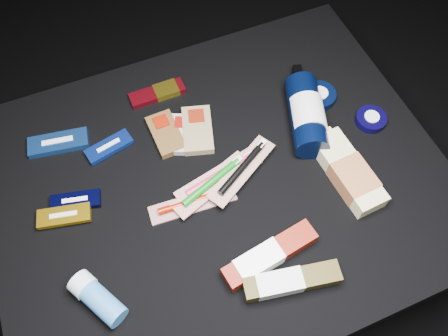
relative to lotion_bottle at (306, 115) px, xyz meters
name	(u,v)px	position (x,y,z in m)	size (l,w,h in m)	color
ground	(221,240)	(-0.24, -0.06, -0.44)	(3.00, 3.00, 0.00)	black
cloth_table	(220,214)	(-0.24, -0.06, -0.24)	(0.98, 0.78, 0.40)	black
luna_bar_0	(58,143)	(-0.54, 0.17, -0.03)	(0.14, 0.07, 0.02)	#1A4898
luna_bar_1	(109,147)	(-0.44, 0.11, -0.03)	(0.11, 0.06, 0.01)	#12319E
luna_bar_2	(76,201)	(-0.54, 0.01, -0.03)	(0.11, 0.06, 0.01)	black
luna_bar_3	(64,216)	(-0.57, -0.02, -0.02)	(0.11, 0.06, 0.01)	#B0820E
clif_bar_0	(165,132)	(-0.31, 0.10, -0.03)	(0.06, 0.12, 0.02)	#533718
clif_bar_1	(181,133)	(-0.27, 0.08, -0.03)	(0.09, 0.12, 0.02)	#9E9E98
clif_bar_2	(197,128)	(-0.24, 0.08, -0.03)	(0.10, 0.14, 0.02)	olive
power_bar	(160,92)	(-0.28, 0.21, -0.03)	(0.13, 0.04, 0.02)	maroon
lotion_bottle	(306,115)	(0.00, 0.00, 0.00)	(0.13, 0.25, 0.08)	black
cream_tin_upper	(319,96)	(0.07, 0.05, -0.03)	(0.08, 0.08, 0.02)	black
cream_tin_lower	(371,119)	(0.15, -0.05, -0.03)	(0.07, 0.07, 0.02)	black
bodywash_bottle	(349,173)	(0.02, -0.16, -0.02)	(0.08, 0.21, 0.04)	beige
deodorant_stick	(97,298)	(-0.55, -0.21, -0.02)	(0.10, 0.12, 0.05)	#316BA9
toothbrush_pack_0	(194,202)	(-0.31, -0.09, -0.03)	(0.19, 0.06, 0.02)	#A39F98
toothbrush_pack_1	(220,176)	(-0.24, -0.06, -0.02)	(0.21, 0.09, 0.02)	beige
toothbrush_pack_2	(213,182)	(-0.26, -0.07, -0.02)	(0.20, 0.11, 0.02)	beige
toothbrush_pack_3	(242,169)	(-0.19, -0.07, -0.01)	(0.19, 0.13, 0.02)	#B0ABA5
toothpaste_carton_red	(266,257)	(-0.22, -0.26, -0.02)	(0.20, 0.07, 0.04)	maroon
toothpaste_carton_green	(287,282)	(-0.21, -0.32, -0.02)	(0.19, 0.08, 0.04)	#372D0E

